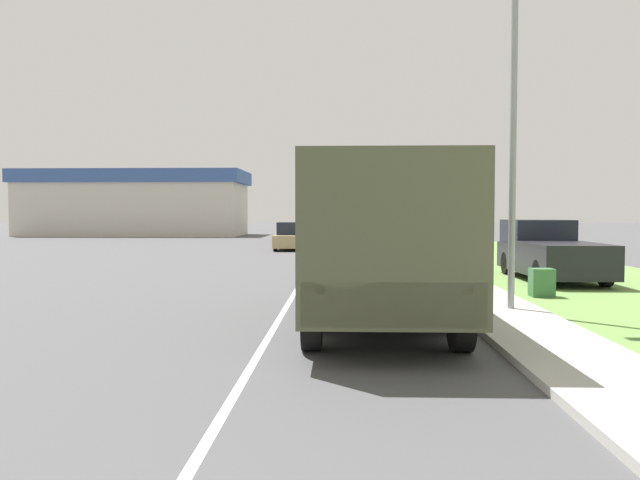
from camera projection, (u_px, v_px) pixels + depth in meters
name	position (u px, v px, depth m)	size (l,w,h in m)	color
ground_plane	(322.00, 246.00, 39.74)	(180.00, 180.00, 0.00)	#4C4C4F
lane_centre_stripe	(322.00, 246.00, 39.74)	(0.12, 120.00, 0.00)	silver
sidewalk_right	(393.00, 245.00, 39.58)	(1.80, 120.00, 0.12)	beige
grass_strip_right	(463.00, 246.00, 39.43)	(7.00, 120.00, 0.02)	#6B9347
military_truck	(378.00, 236.00, 11.77)	(2.55, 7.72, 2.96)	#545B3D
car_nearest_ahead	(363.00, 249.00, 24.28)	(1.80, 4.68, 1.50)	silver
car_second_ahead	(293.00, 237.00, 35.32)	(1.90, 3.95, 1.57)	tan
car_third_ahead	(295.00, 234.00, 43.93)	(1.88, 4.07, 1.36)	maroon
car_fourth_ahead	(351.00, 228.00, 57.44)	(1.82, 4.79, 1.55)	navy
pickup_truck	(549.00, 252.00, 19.58)	(2.07, 5.31, 1.85)	black
lamp_post	(504.00, 85.00, 12.74)	(1.69, 0.24, 7.83)	gray
utility_box	(542.00, 283.00, 15.45)	(0.55, 0.45, 0.70)	#3D7042
building_distant	(136.00, 203.00, 58.31)	(20.64, 8.51, 5.99)	beige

